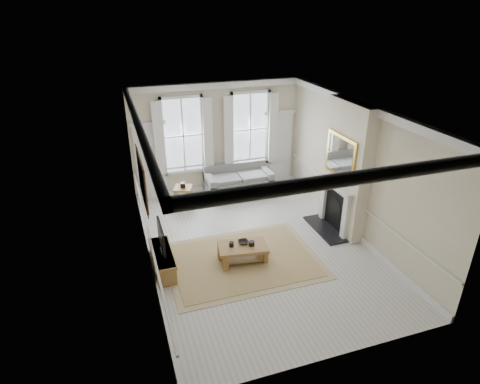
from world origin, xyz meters
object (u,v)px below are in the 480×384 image
object	(u,v)px
side_table	(183,191)
tv_stand	(163,261)
sofa	(238,182)
coffee_table	(243,249)

from	to	relation	value
side_table	tv_stand	size ratio (longest dim) A/B	0.49
tv_stand	sofa	bearing A→B (deg)	49.31
sofa	side_table	distance (m)	1.83
tv_stand	side_table	bearing A→B (deg)	70.44
sofa	tv_stand	world-z (taller)	sofa
tv_stand	coffee_table	bearing A→B (deg)	-7.80
coffee_table	tv_stand	world-z (taller)	tv_stand
side_table	coffee_table	size ratio (longest dim) A/B	0.53
sofa	side_table	size ratio (longest dim) A/B	3.20
sofa	coffee_table	size ratio (longest dim) A/B	1.70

